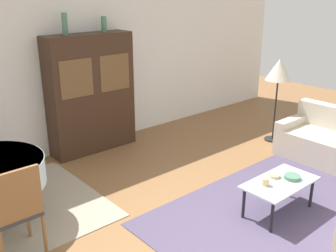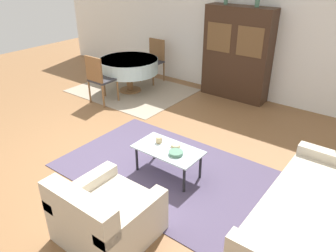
# 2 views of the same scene
# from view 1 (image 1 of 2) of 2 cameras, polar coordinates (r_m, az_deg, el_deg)

# --- Properties ---
(wall_back) EXTENTS (10.00, 0.06, 2.70)m
(wall_back) POSITION_cam_1_polar(r_m,az_deg,el_deg) (6.28, -15.06, 8.20)
(wall_back) COLOR white
(wall_back) RESTS_ON ground_plane
(area_rug) EXTENTS (3.09, 1.91, 0.01)m
(area_rug) POSITION_cam_1_polar(r_m,az_deg,el_deg) (4.94, 15.15, -11.73)
(area_rug) COLOR #4C425B
(area_rug) RESTS_ON ground_plane
(coffee_table) EXTENTS (0.92, 0.50, 0.40)m
(coffee_table) POSITION_cam_1_polar(r_m,az_deg,el_deg) (4.74, 15.91, -8.24)
(coffee_table) COLOR black
(coffee_table) RESTS_ON area_rug
(display_cabinet) EXTENTS (1.39, 0.40, 1.86)m
(display_cabinet) POSITION_cam_1_polar(r_m,az_deg,el_deg) (6.30, -11.11, 4.62)
(display_cabinet) COLOR #382316
(display_cabinet) RESTS_ON ground_plane
(dining_chair_near) EXTENTS (0.44, 0.44, 0.98)m
(dining_chair_near) POSITION_cam_1_polar(r_m,az_deg,el_deg) (4.00, -21.31, -11.06)
(dining_chair_near) COLOR brown
(dining_chair_near) RESTS_ON dining_rug
(floor_lamp) EXTENTS (0.43, 0.43, 1.41)m
(floor_lamp) POSITION_cam_1_polar(r_m,az_deg,el_deg) (6.75, 15.77, 7.54)
(floor_lamp) COLOR black
(floor_lamp) RESTS_ON ground_plane
(cup) EXTENTS (0.08, 0.08, 0.09)m
(cup) POSITION_cam_1_polar(r_m,az_deg,el_deg) (4.58, 13.97, -7.86)
(cup) COLOR tan
(cup) RESTS_ON coffee_table
(bowl) EXTENTS (0.19, 0.19, 0.04)m
(bowl) POSITION_cam_1_polar(r_m,az_deg,el_deg) (4.82, 17.58, -7.07)
(bowl) COLOR #4C7A60
(bowl) RESTS_ON coffee_table
(bowl_small) EXTENTS (0.13, 0.13, 0.04)m
(bowl_small) POSITION_cam_1_polar(r_m,az_deg,el_deg) (4.80, 15.19, -6.98)
(bowl_small) COLOR tan
(bowl_small) RESTS_ON coffee_table
(vase_tall) EXTENTS (0.08, 0.08, 0.31)m
(vase_tall) POSITION_cam_1_polar(r_m,az_deg,el_deg) (5.96, -14.76, 14.13)
(vase_tall) COLOR #4C7A60
(vase_tall) RESTS_ON display_cabinet
(vase_short) EXTENTS (0.08, 0.08, 0.23)m
(vase_short) POSITION_cam_1_polar(r_m,az_deg,el_deg) (6.28, -9.28, 14.38)
(vase_short) COLOR #4C7A60
(vase_short) RESTS_ON display_cabinet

